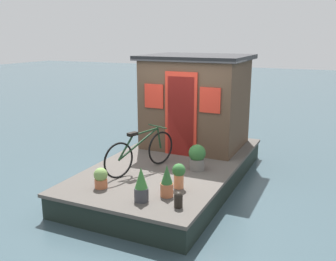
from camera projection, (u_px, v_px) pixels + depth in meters
name	position (u px, v px, depth m)	size (l,w,h in m)	color
ground_plane	(172.00, 182.00, 7.94)	(60.00, 60.00, 0.00)	#384C54
houseboat_deck	(172.00, 172.00, 7.88)	(4.91, 2.64, 0.46)	#4C4742
houseboat_cabin	(196.00, 101.00, 8.75)	(1.96, 2.32, 2.10)	#4C3828
bicycle	(141.00, 152.00, 7.19)	(1.67, 0.69, 0.81)	black
potted_plant_succulent	(141.00, 185.00, 5.88)	(0.23, 0.23, 0.56)	#38383D
potted_plant_lavender	(101.00, 178.00, 6.42)	(0.24, 0.24, 0.35)	#B2603D
potted_plant_fern	(179.00, 174.00, 6.39)	(0.23, 0.23, 0.43)	#C6754C
potted_plant_geranium	(167.00, 182.00, 6.06)	(0.21, 0.21, 0.53)	#B2603D
potted_plant_basil	(197.00, 157.00, 7.27)	(0.33, 0.33, 0.50)	slate
mooring_bollard	(178.00, 199.00, 5.69)	(0.14, 0.14, 0.25)	black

